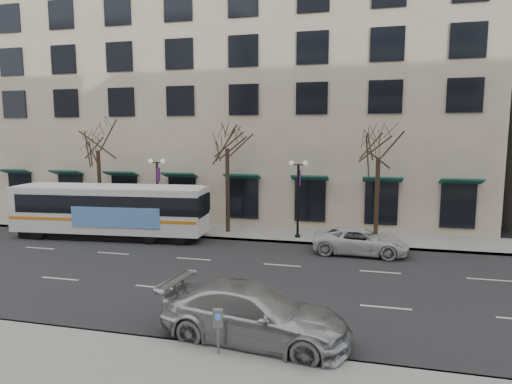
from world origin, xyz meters
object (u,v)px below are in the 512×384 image
(lamp_post_right, at_px, (298,195))
(city_bus, at_px, (111,209))
(silver_car, at_px, (255,314))
(lamp_post_left, at_px, (158,191))
(tree_far_left, at_px, (97,137))
(tree_far_right, at_px, (379,142))
(pay_station, at_px, (218,322))
(white_pickup, at_px, (360,241))
(tree_far_mid, at_px, (227,134))

(lamp_post_right, distance_m, city_bus, 12.51)
(silver_car, bearing_deg, lamp_post_left, 43.78)
(tree_far_left, bearing_deg, tree_far_right, 0.00)
(city_bus, bearing_deg, tree_far_left, 128.04)
(lamp_post_right, bearing_deg, pay_station, -91.00)
(silver_car, distance_m, white_pickup, 12.27)
(tree_far_right, xyz_separation_m, silver_car, (-4.45, -15.00, -5.49))
(lamp_post_left, xyz_separation_m, white_pickup, (14.01, -2.63, -2.19))
(lamp_post_right, xyz_separation_m, pay_station, (-0.28, -15.77, -1.77))
(lamp_post_left, distance_m, silver_car, 17.96)
(tree_far_right, relative_size, lamp_post_right, 1.55)
(lamp_post_right, relative_size, city_bus, 0.39)
(tree_far_left, distance_m, pay_station, 22.71)
(lamp_post_left, distance_m, pay_station, 18.61)
(lamp_post_right, bearing_deg, lamp_post_left, 180.00)
(tree_far_mid, distance_m, pay_station, 17.98)
(tree_far_right, relative_size, lamp_post_left, 1.55)
(tree_far_right, relative_size, silver_car, 1.26)
(tree_far_mid, bearing_deg, city_bus, -157.49)
(tree_far_left, height_order, pay_station, tree_far_left)
(tree_far_mid, xyz_separation_m, lamp_post_right, (5.01, -0.60, -3.96))
(city_bus, xyz_separation_m, pay_station, (11.96, -13.38, -0.75))
(lamp_post_left, height_order, city_bus, lamp_post_left)
(tree_far_left, distance_m, white_pickup, 20.19)
(city_bus, xyz_separation_m, white_pickup, (16.25, -0.23, -1.18))
(lamp_post_left, bearing_deg, tree_far_mid, 6.85)
(city_bus, xyz_separation_m, silver_car, (12.78, -12.00, -1.00))
(tree_far_mid, relative_size, city_bus, 0.65)
(tree_far_mid, xyz_separation_m, white_pickup, (9.02, -3.23, -6.16))
(tree_far_right, height_order, lamp_post_left, tree_far_right)
(white_pickup, bearing_deg, tree_far_left, 82.72)
(tree_far_mid, relative_size, pay_station, 6.03)
(tree_far_mid, bearing_deg, pay_station, -73.88)
(city_bus, relative_size, pay_station, 9.32)
(tree_far_mid, distance_m, lamp_post_left, 6.40)
(tree_far_left, xyz_separation_m, lamp_post_left, (5.01, -0.60, -3.75))
(tree_far_right, height_order, white_pickup, tree_far_right)
(lamp_post_left, relative_size, silver_car, 0.81)
(tree_far_left, relative_size, lamp_post_right, 1.60)
(lamp_post_left, bearing_deg, city_bus, -133.07)
(lamp_post_left, relative_size, white_pickup, 0.97)
(lamp_post_right, distance_m, white_pickup, 5.27)
(tree_far_right, distance_m, lamp_post_left, 15.40)
(lamp_post_right, height_order, city_bus, lamp_post_right)
(city_bus, bearing_deg, lamp_post_right, 6.38)
(white_pickup, bearing_deg, tree_far_right, -14.51)
(pay_station, bearing_deg, white_pickup, 56.16)
(tree_far_mid, distance_m, white_pickup, 11.39)
(city_bus, bearing_deg, tree_far_right, 5.16)
(pay_station, bearing_deg, tree_far_mid, 90.35)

